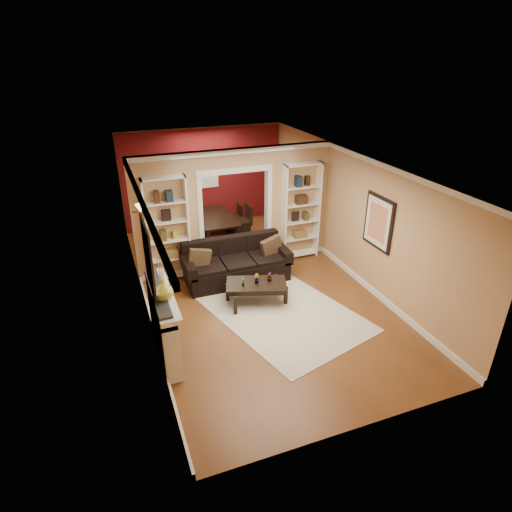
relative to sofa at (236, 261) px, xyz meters
name	(u,v)px	position (x,y,z in m)	size (l,w,h in m)	color
floor	(254,287)	(0.23, -0.45, -0.45)	(8.00, 8.00, 0.00)	brown
ceiling	(253,162)	(0.23, -0.45, 2.25)	(8.00, 8.00, 0.00)	white
wall_back	(204,177)	(0.23, 3.55, 0.90)	(8.00, 8.00, 0.00)	tan
wall_front	(368,348)	(0.23, -4.45, 0.90)	(8.00, 8.00, 0.00)	tan
wall_left	(138,245)	(-2.02, -0.45, 0.90)	(8.00, 8.00, 0.00)	tan
wall_right	(351,215)	(2.48, -0.45, 0.90)	(8.00, 8.00, 0.00)	tan
partition_wall	(235,209)	(0.23, 0.75, 0.90)	(4.50, 0.15, 2.70)	tan
red_back_panel	(204,178)	(0.23, 3.52, 0.87)	(4.44, 0.04, 2.64)	maroon
dining_window	(204,171)	(0.23, 3.48, 1.10)	(0.78, 0.03, 0.98)	#8CA5CC
area_rug	(282,312)	(0.42, -1.55, -0.44)	(2.23, 3.12, 0.01)	beige
sofa	(236,261)	(0.00, 0.00, 0.00)	(2.29, 0.99, 0.89)	black
pillow_left	(199,259)	(-0.81, -0.02, 0.22)	(0.45, 0.13, 0.45)	brown
pillow_right	(272,247)	(0.81, -0.02, 0.22)	(0.46, 0.13, 0.46)	brown
coffee_table	(256,293)	(0.08, -1.02, -0.23)	(1.17, 0.64, 0.44)	black
plant_left	(243,281)	(-0.20, -1.02, 0.09)	(0.10, 0.07, 0.19)	#336626
plant_center	(256,279)	(0.08, -1.02, 0.10)	(0.11, 0.09, 0.20)	#336626
plant_right	(269,277)	(0.35, -1.02, 0.09)	(0.10, 0.10, 0.18)	#336626
bookshelf_left	(168,230)	(-1.32, 0.58, 0.70)	(0.90, 0.30, 2.30)	white
bookshelf_right	(301,212)	(1.78, 0.58, 0.70)	(0.90, 0.30, 2.30)	white
fireplace	(165,323)	(-1.86, -1.95, 0.13)	(0.32, 1.70, 1.16)	white
vase	(163,290)	(-1.86, -2.16, 0.88)	(0.32, 0.32, 0.33)	#A1A836
mirror	(148,257)	(-2.00, -1.95, 1.35)	(0.03, 0.95, 1.10)	silver
wall_sconce	(137,210)	(-1.92, 0.10, 1.38)	(0.18, 0.18, 0.22)	#FFE0A5
framed_art	(378,222)	(2.44, -1.45, 1.10)	(0.04, 0.85, 1.05)	black
dining_table	(216,227)	(0.23, 2.41, -0.15)	(0.94, 1.69, 0.59)	black
dining_chair_nw	(199,231)	(-0.32, 2.11, -0.06)	(0.38, 0.38, 0.77)	black
dining_chair_ne	(239,222)	(0.78, 2.11, 0.03)	(0.47, 0.47, 0.95)	black
dining_chair_sw	(193,221)	(-0.32, 2.71, -0.03)	(0.41, 0.41, 0.83)	black
dining_chair_se	(233,217)	(0.78, 2.71, -0.06)	(0.38, 0.38, 0.78)	black
chandelier	(215,164)	(0.23, 2.25, 1.57)	(0.50, 0.50, 0.30)	#302716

